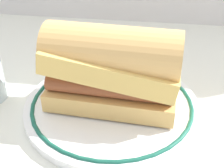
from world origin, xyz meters
TOP-DOWN VIEW (x-y plane):
  - ground_plane at (0.00, 0.00)m, footprint 1.50×1.50m
  - plate at (-0.03, 0.02)m, footprint 0.26×0.26m
  - sausage_sandwich at (-0.03, 0.02)m, footprint 0.19×0.10m

SIDE VIEW (x-z plane):
  - ground_plane at x=0.00m, z-range 0.00..0.00m
  - plate at x=-0.03m, z-range 0.00..0.02m
  - sausage_sandwich at x=-0.03m, z-range 0.01..0.13m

